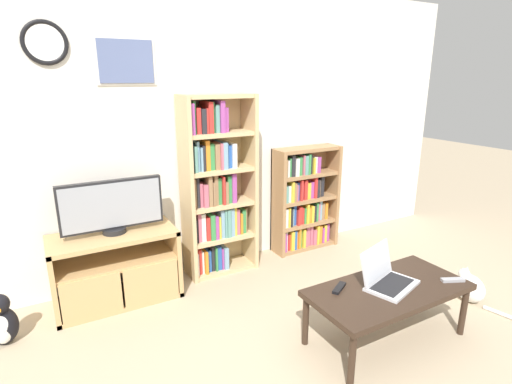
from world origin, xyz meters
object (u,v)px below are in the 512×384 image
Objects in this scene: bookshelf_tall at (215,188)px; remote_near_laptop at (339,288)px; tv_stand at (116,268)px; laptop at (386,276)px; penguin_figurine at (2,322)px; remote_far_from_laptop at (453,280)px; television at (112,207)px; bookshelf_short at (303,202)px; coffee_table at (388,293)px; cat at (469,287)px.

bookshelf_tall reaches higher than remote_near_laptop.
laptop is (1.54, -1.39, 0.17)m from tv_stand.
remote_near_laptop is (1.22, -1.29, 0.12)m from tv_stand.
tv_stand is 2.61× the size of penguin_figurine.
television is at bearing 75.24° from remote_far_from_laptop.
laptop is (0.61, -1.51, -0.34)m from bookshelf_tall.
television is at bearing 54.26° from tv_stand.
television is 4.88× the size of remote_near_laptop.
bookshelf_short is 0.97× the size of coffee_table.
bookshelf_short is at bearing 6.95° from penguin_figurine.
coffee_table is (1.53, -1.44, 0.07)m from tv_stand.
bookshelf_tall is at bearing 7.13° from tv_stand.
remote_near_laptop is 0.98× the size of remote_far_from_laptop.
tv_stand is at bearing -175.73° from bookshelf_short.
cat is at bearing -20.07° from penguin_figurine.
bookshelf_tall reaches higher than tv_stand.
cat is 1.32× the size of penguin_figurine.
television reaches higher than remote_near_laptop.
bookshelf_short reaches higher than coffee_table.
penguin_figurine is at bearing -173.05° from bookshelf_short.
penguin_figurine is (-2.35, 1.20, -0.30)m from laptop.
coffee_table is 1.02m from cat.
tv_stand is at bearing 120.55° from laptop.
coffee_table is 6.89× the size of remote_far_from_laptop.
television is 1.95m from bookshelf_short.
bookshelf_tall reaches higher than laptop.
bookshelf_short is at bearing 26.13° from remote_far_from_laptop.
television is 2.97m from cat.
bookshelf_tall is 1.46× the size of coffee_table.
coffee_table is (-0.41, -1.58, -0.16)m from bookshelf_short.
penguin_figurine is (-1.74, -0.31, -0.64)m from bookshelf_tall.
remote_far_from_laptop is at bearing -88.55° from bookshelf_short.
tv_stand is 1.07m from bookshelf_tall.
remote_far_from_laptop is at bearing -41.44° from laptop.
bookshelf_short is 6.84× the size of remote_near_laptop.
bookshelf_tall is 2.05m from remote_far_from_laptop.
bookshelf_tall reaches higher than television.
coffee_table is 0.35m from remote_near_laptop.
coffee_table is at bearing -28.05° from penguin_figurine.
television is 2.15m from coffee_table.
laptop is at bearing 41.78° from remote_near_laptop.
television is 2.58m from remote_far_from_laptop.
laptop reaches higher than coffee_table.
penguin_figurine is at bearing -169.98° from bookshelf_tall.
remote_far_from_laptop reaches higher than coffee_table.
cat is at bearing 1.70° from coffee_table.
bookshelf_tall is (0.91, 0.09, 0.00)m from television.
bookshelf_tall is at bearing 145.44° from cat.
television reaches higher than coffee_table.
penguin_figurine is at bearing -166.72° from tv_stand.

